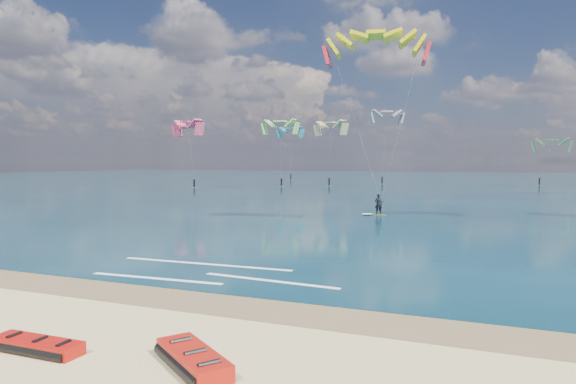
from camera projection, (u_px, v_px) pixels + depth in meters
name	position (u px, v px, depth m)	size (l,w,h in m)	color
ground	(375.00, 206.00, 51.70)	(320.00, 320.00, 0.00)	tan
wet_sand_strip	(138.00, 294.00, 17.49)	(320.00, 2.40, 0.01)	brown
sea	(440.00, 182.00, 110.89)	(320.00, 200.00, 0.04)	#082831
packed_kite_left	(37.00, 352.00, 12.20)	(2.57, 0.98, 0.36)	red
packed_kite_mid	(193.00, 368.00, 11.26)	(2.68, 1.22, 0.44)	red
kitesurfer_main	(377.00, 120.00, 38.66)	(7.54, 8.79, 14.66)	#B6C917
shoreline_foam	(209.00, 272.00, 20.66)	(10.77, 3.64, 0.01)	white
distant_kites	(359.00, 155.00, 89.51)	(66.51, 41.44, 13.57)	#338D42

